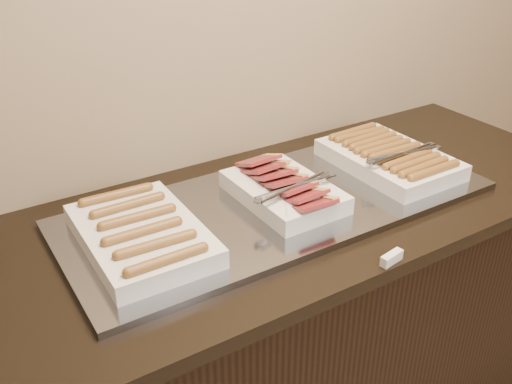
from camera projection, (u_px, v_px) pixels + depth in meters
counter at (273, 331)px, 1.79m from camera, size 2.06×0.76×0.90m
warming_tray at (280, 204)px, 1.58m from camera, size 1.20×0.50×0.02m
dish_left at (141, 234)px, 1.38m from camera, size 0.27×0.40×0.07m
dish_center at (284, 190)px, 1.56m from camera, size 0.27×0.36×0.09m
dish_right at (390, 157)px, 1.75m from camera, size 0.28×0.40×0.08m
label_holder at (392, 258)px, 1.35m from camera, size 0.07×0.03×0.03m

